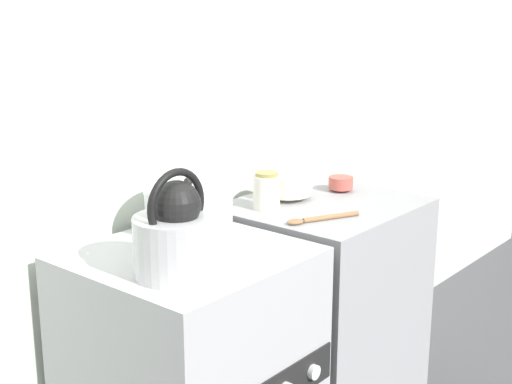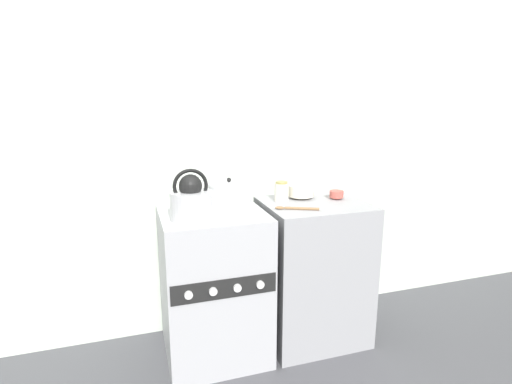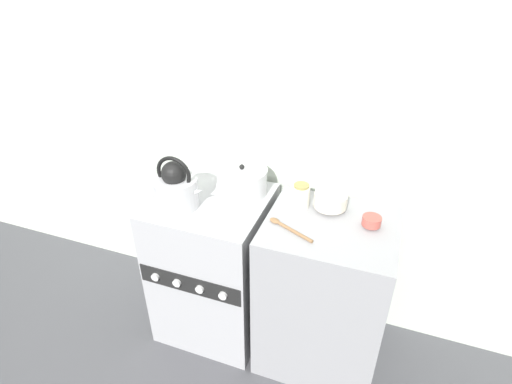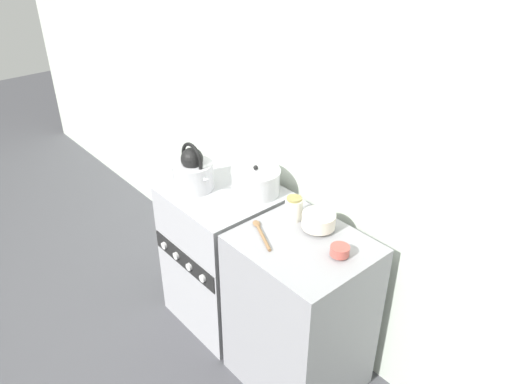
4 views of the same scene
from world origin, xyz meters
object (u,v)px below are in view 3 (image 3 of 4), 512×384
object	(u,v)px
kettle	(176,188)
storage_jar	(301,196)
enamel_bowl	(331,200)
small_ceramic_bowl	(372,221)
stove	(214,265)
cooking_pot	(242,181)

from	to	relation	value
kettle	storage_jar	distance (m)	0.64
enamel_bowl	storage_jar	bearing A→B (deg)	-169.68
kettle	storage_jar	bearing A→B (deg)	18.44
kettle	small_ceramic_bowl	world-z (taller)	kettle
stove	small_ceramic_bowl	bearing A→B (deg)	2.63
small_ceramic_bowl	cooking_pot	bearing A→B (deg)	172.56
cooking_pot	small_ceramic_bowl	xyz separation A→B (m)	(0.70, -0.09, -0.04)
cooking_pot	enamel_bowl	xyz separation A→B (m)	(0.48, -0.01, -0.02)
stove	small_ceramic_bowl	xyz separation A→B (m)	(0.83, 0.04, 0.49)
stove	storage_jar	bearing A→B (deg)	11.65
kettle	small_ceramic_bowl	bearing A→B (deg)	8.40
cooking_pot	stove	bearing A→B (deg)	-136.36
kettle	cooking_pot	size ratio (longest dim) A/B	1.02
cooking_pot	enamel_bowl	size ratio (longest dim) A/B	1.63
stove	small_ceramic_bowl	distance (m)	0.97
cooking_pot	small_ceramic_bowl	distance (m)	0.70
stove	enamel_bowl	xyz separation A→B (m)	(0.62, 0.12, 0.51)
kettle	storage_jar	size ratio (longest dim) A/B	2.23
kettle	stove	bearing A→B (deg)	38.09
stove	cooking_pot	bearing A→B (deg)	43.64
cooking_pot	enamel_bowl	distance (m)	0.48
kettle	cooking_pot	distance (m)	0.36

